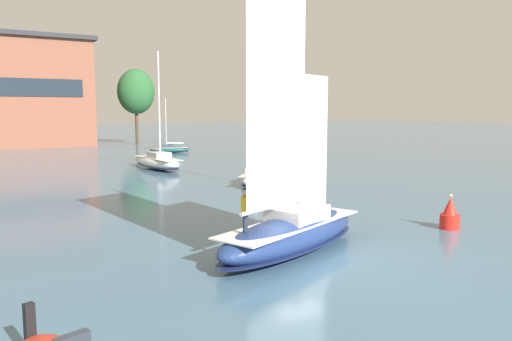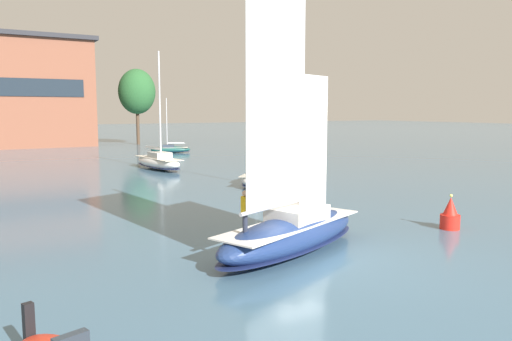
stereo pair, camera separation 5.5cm
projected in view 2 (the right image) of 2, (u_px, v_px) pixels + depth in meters
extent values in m
plane|color=#42667F|center=(291.00, 252.00, 21.58)|extent=(400.00, 400.00, 0.00)
cylinder|color=#4C3828|center=(138.00, 124.00, 88.00)|extent=(0.57, 0.57, 7.14)
ellipsoid|color=#285B2D|center=(137.00, 92.00, 87.31)|extent=(6.42, 6.42, 7.85)
ellipsoid|color=navy|center=(291.00, 234.00, 21.48)|extent=(9.55, 5.76, 1.57)
ellipsoid|color=#19234C|center=(291.00, 244.00, 21.53)|extent=(9.64, 5.82, 0.19)
cube|color=silver|center=(292.00, 224.00, 21.43)|extent=(8.36, 4.98, 0.06)
cube|color=beige|center=(298.00, 214.00, 21.74)|extent=(3.07, 2.63, 0.65)
cylinder|color=silver|center=(302.00, 88.00, 21.30)|extent=(0.18, 0.18, 11.55)
cylinder|color=silver|center=(273.00, 206.00, 20.26)|extent=(3.93, 1.66, 0.16)
cube|color=white|center=(276.00, 89.00, 19.82)|extent=(3.57, 1.42, 9.47)
cube|color=white|center=(315.00, 147.00, 22.49)|extent=(1.90, 0.76, 6.35)
cylinder|color=#232838|center=(245.00, 224.00, 19.40)|extent=(0.26, 0.26, 0.85)
cylinder|color=gold|center=(245.00, 205.00, 19.30)|extent=(0.44, 0.44, 0.65)
sphere|color=tan|center=(245.00, 193.00, 19.25)|extent=(0.24, 0.24, 0.24)
ellipsoid|color=#194C47|center=(170.00, 150.00, 71.01)|extent=(5.72, 3.66, 0.95)
ellipsoid|color=#19234C|center=(170.00, 151.00, 71.04)|extent=(5.78, 3.69, 0.11)
cube|color=beige|center=(170.00, 148.00, 70.98)|extent=(5.01, 3.16, 0.06)
cube|color=#333D4C|center=(168.00, 146.00, 70.92)|extent=(1.87, 1.62, 0.39)
cylinder|color=silver|center=(167.00, 123.00, 70.50)|extent=(0.11, 0.11, 6.96)
cylinder|color=silver|center=(176.00, 143.00, 71.00)|extent=(2.33, 1.09, 0.09)
cylinder|color=white|center=(176.00, 143.00, 71.00)|extent=(2.13, 1.04, 0.15)
ellipsoid|color=white|center=(158.00, 162.00, 51.61)|extent=(3.21, 8.78, 1.46)
ellipsoid|color=#19234C|center=(158.00, 166.00, 51.66)|extent=(3.24, 8.87, 0.18)
cube|color=beige|center=(158.00, 158.00, 51.56)|extent=(2.73, 7.72, 0.06)
cube|color=beige|center=(160.00, 155.00, 51.17)|extent=(1.90, 2.56, 0.60)
cylinder|color=silver|center=(160.00, 105.00, 50.35)|extent=(0.17, 0.17, 10.75)
cylinder|color=silver|center=(153.00, 149.00, 52.45)|extent=(0.51, 3.86, 0.15)
cylinder|color=white|center=(153.00, 148.00, 52.44)|extent=(0.56, 3.49, 0.23)
ellipsoid|color=silver|center=(258.00, 177.00, 41.25)|extent=(6.31, 6.42, 1.20)
ellipsoid|color=#19234C|center=(258.00, 181.00, 41.29)|extent=(6.37, 6.48, 0.14)
cube|color=#BCB7A8|center=(258.00, 173.00, 41.21)|extent=(5.50, 5.59, 0.06)
cube|color=silver|center=(257.00, 170.00, 40.83)|extent=(2.36, 2.37, 0.49)
cylinder|color=silver|center=(256.00, 119.00, 40.13)|extent=(0.14, 0.14, 8.79)
cylinder|color=silver|center=(261.00, 162.00, 42.10)|extent=(2.29, 2.35, 0.12)
cylinder|color=white|center=(261.00, 161.00, 42.09)|extent=(2.12, 2.18, 0.19)
cube|color=black|center=(29.00, 323.00, 12.13)|extent=(0.29, 0.26, 1.00)
cylinder|color=red|center=(450.00, 222.00, 25.68)|extent=(0.99, 0.99, 0.75)
cone|color=red|center=(451.00, 206.00, 25.58)|extent=(0.75, 0.75, 0.91)
sphere|color=#F2F266|center=(451.00, 196.00, 25.52)|extent=(0.16, 0.16, 0.16)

